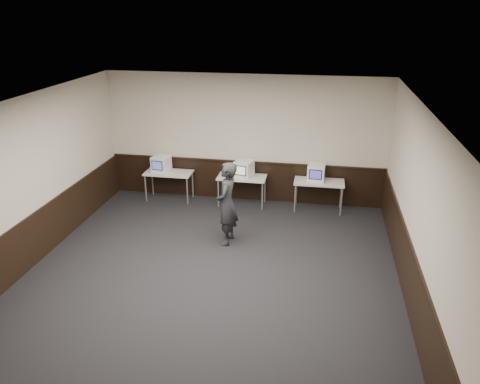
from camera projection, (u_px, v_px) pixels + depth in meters
name	position (u px, v px, depth m)	size (l,w,h in m)	color
floor	(208.00, 281.00, 8.59)	(8.00, 8.00, 0.00)	black
ceiling	(203.00, 108.00, 7.40)	(8.00, 8.00, 0.00)	white
back_wall	(245.00, 139.00, 11.65)	(7.00, 7.00, 0.00)	beige
front_wall	(102.00, 366.00, 4.34)	(7.00, 7.00, 0.00)	beige
left_wall	(20.00, 188.00, 8.56)	(8.00, 8.00, 0.00)	beige
right_wall	(420.00, 216.00, 7.43)	(8.00, 8.00, 0.00)	beige
wainscot_back	(244.00, 181.00, 12.04)	(6.98, 0.04, 1.00)	black
wainscot_left	(31.00, 241.00, 8.97)	(0.04, 7.98, 1.00)	black
wainscot_right	(409.00, 275.00, 7.84)	(0.04, 7.98, 1.00)	black
wainscot_rail	(244.00, 162.00, 11.83)	(6.98, 0.06, 0.04)	black
desk_left	(169.00, 175.00, 11.94)	(1.20, 0.60, 0.75)	silver
desk_center	(242.00, 179.00, 11.63)	(1.20, 0.60, 0.75)	silver
desk_right	(319.00, 184.00, 11.32)	(1.20, 0.60, 0.75)	silver
emac_left	(161.00, 164.00, 11.89)	(0.46, 0.48, 0.40)	white
emac_center	(244.00, 169.00, 11.52)	(0.50, 0.52, 0.41)	white
emac_right	(316.00, 172.00, 11.27)	(0.43, 0.46, 0.41)	white
person	(227.00, 204.00, 9.66)	(0.65, 0.43, 1.79)	#222327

